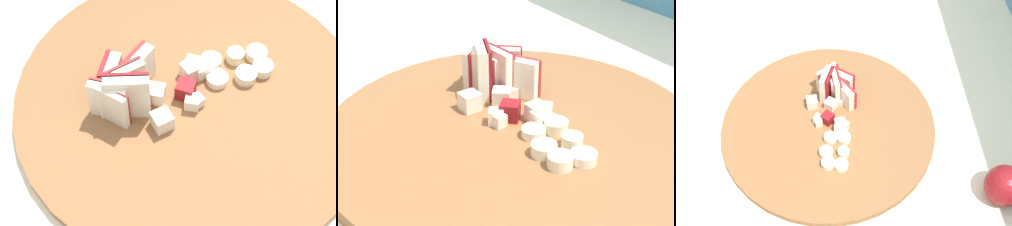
{
  "view_description": "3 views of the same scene",
  "coord_description": "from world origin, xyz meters",
  "views": [
    {
      "loc": [
        -0.18,
        -0.34,
        1.41
      ],
      "look_at": [
        -0.06,
        -0.07,
        0.96
      ],
      "focal_mm": 51.06,
      "sensor_mm": 36.0,
      "label": 1
    },
    {
      "loc": [
        0.38,
        -0.28,
        1.21
      ],
      "look_at": [
        -0.01,
        -0.05,
        0.96
      ],
      "focal_mm": 50.21,
      "sensor_mm": 36.0,
      "label": 2
    },
    {
      "loc": [
        0.55,
        -0.05,
        1.72
      ],
      "look_at": [
        -0.03,
        -0.0,
        0.95
      ],
      "focal_mm": 50.84,
      "sensor_mm": 36.0,
      "label": 3
    }
  ],
  "objects": [
    {
      "name": "apple_dice_pile",
      "position": [
        -0.03,
        -0.03,
        0.95
      ],
      "size": [
        0.11,
        0.08,
        0.02
      ],
      "color": "#EFE5CC",
      "rests_on": "cutting_board"
    },
    {
      "name": "apple_wedge_fan",
      "position": [
        -0.1,
        -0.02,
        0.97
      ],
      "size": [
        0.09,
        0.08,
        0.06
      ],
      "color": "maroon",
      "rests_on": "cutting_board"
    },
    {
      "name": "cutting_board",
      "position": [
        -0.02,
        -0.04,
        0.93
      ],
      "size": [
        0.43,
        0.43,
        0.02
      ],
      "primitive_type": "cylinder",
      "color": "brown",
      "rests_on": "tiled_countertop"
    },
    {
      "name": "banana_slice_rows",
      "position": [
        0.05,
        -0.03,
        0.95
      ],
      "size": [
        0.09,
        0.06,
        0.01
      ],
      "color": "white",
      "rests_on": "cutting_board"
    }
  ]
}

